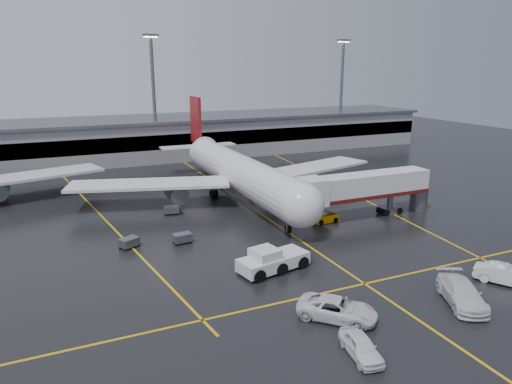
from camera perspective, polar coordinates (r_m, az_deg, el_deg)
name	(u,v)px	position (r m, az deg, el deg)	size (l,w,h in m)	color
ground	(264,216)	(61.86, 0.94, -2.94)	(220.00, 220.00, 0.00)	black
apron_line_centre	(264,216)	(61.86, 0.94, -2.93)	(0.25, 90.00, 0.02)	gold
apron_line_stop	(365,284)	(44.33, 13.23, -10.94)	(60.00, 0.25, 0.02)	gold
apron_line_left	(99,213)	(66.32, -18.77, -2.51)	(0.25, 70.00, 0.02)	gold
apron_line_right	(336,185)	(78.81, 9.78, 0.83)	(0.25, 70.00, 0.02)	gold
terminal	(173,136)	(105.29, -10.18, 6.78)	(122.00, 19.00, 8.60)	gray
light_mast_mid	(154,91)	(97.46, -12.50, 12.02)	(3.00, 1.20, 25.45)	#595B60
light_mast_right	(341,87)	(115.36, 10.48, 12.55)	(3.00, 1.20, 25.45)	#595B60
main_airliner	(236,171)	(69.36, -2.42, 2.65)	(48.80, 45.60, 14.10)	silver
jet_bridge	(366,189)	(61.79, 13.38, 0.42)	(19.90, 3.40, 6.05)	silver
pushback_tractor	(272,261)	(45.39, 1.93, -8.49)	(7.52, 4.28, 2.53)	silver
belt_loader	(326,218)	(60.06, 8.56, -3.17)	(3.25, 1.56, 2.05)	orange
service_van_a	(337,309)	(37.95, 9.97, -13.99)	(2.88, 6.24, 1.73)	white
service_van_b	(462,293)	(43.13, 23.98, -11.29)	(2.66, 6.55, 1.90)	silver
service_van_c	(506,275)	(48.53, 28.38, -8.97)	(1.86, 5.32, 1.75)	white
service_van_d	(361,346)	(34.11, 12.80, -18.03)	(1.75, 4.36, 1.49)	white
baggage_cart_a	(182,238)	(52.98, -9.05, -5.57)	(2.12, 1.50, 1.12)	#595B60
baggage_cart_b	(129,242)	(52.92, -15.35, -5.97)	(2.38, 2.09, 1.12)	#595B60
baggage_cart_c	(172,210)	(63.40, -10.36, -2.15)	(2.17, 1.58, 1.12)	#595B60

